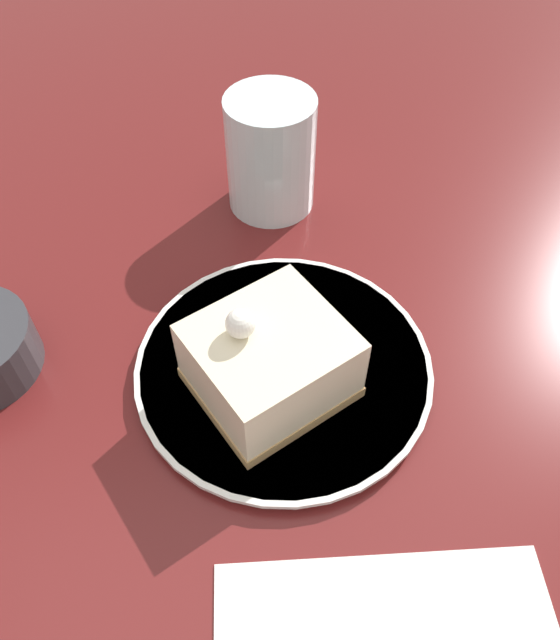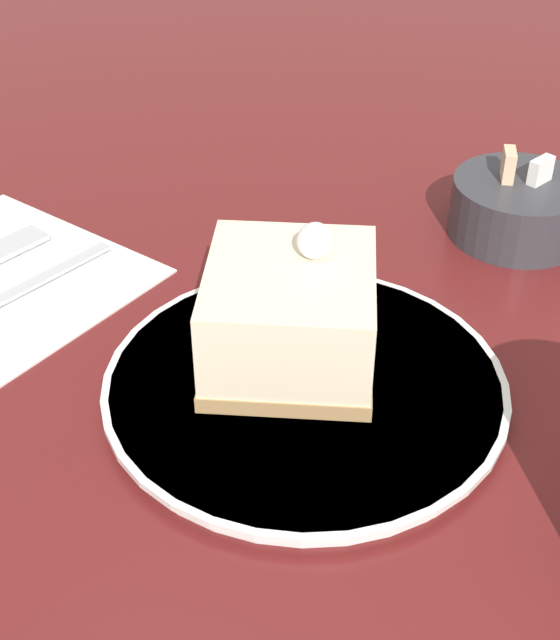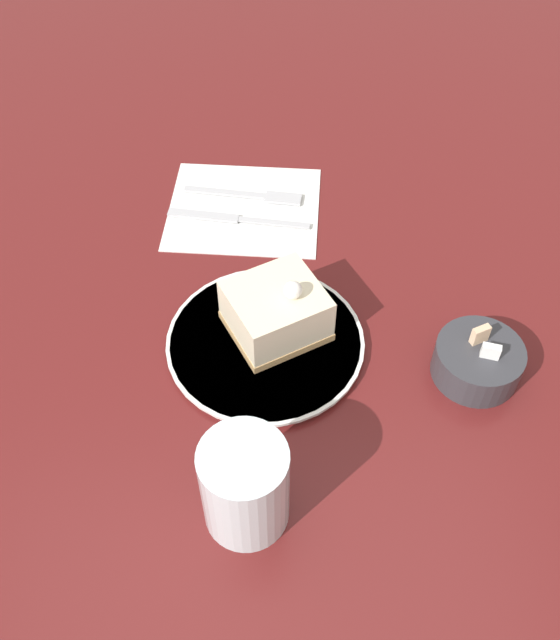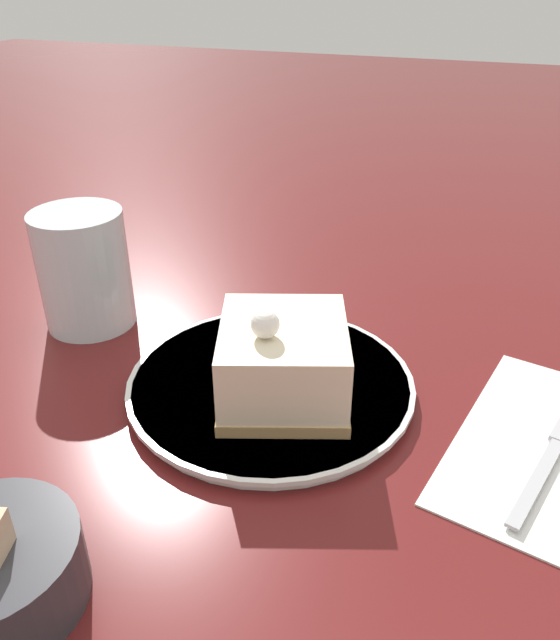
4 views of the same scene
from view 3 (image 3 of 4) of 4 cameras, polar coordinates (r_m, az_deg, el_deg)
ground_plane at (r=0.83m, az=-1.25°, el=-1.61°), size 4.00×4.00×0.00m
plate at (r=0.82m, az=-1.12°, el=-1.82°), size 0.23×0.23×0.01m
cake_slice at (r=0.81m, az=-0.31°, el=0.73°), size 0.12×0.13×0.08m
napkin at (r=0.99m, az=-3.17°, el=8.91°), size 0.22×0.24×0.00m
fork at (r=1.01m, az=-2.16°, el=9.94°), size 0.06×0.16×0.00m
knife at (r=0.97m, az=-4.42°, el=8.16°), size 0.07×0.19×0.00m
sugar_bowl at (r=0.82m, az=15.53°, el=-3.17°), size 0.10×0.10×0.06m
drinking_glass at (r=0.67m, az=-2.83°, el=-13.13°), size 0.08×0.08×0.11m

